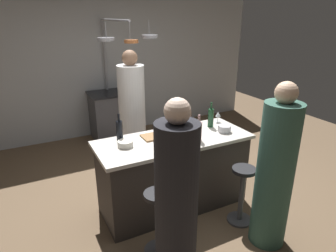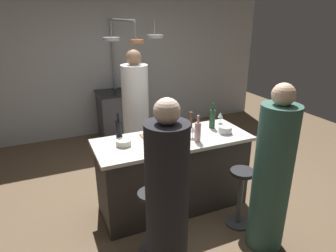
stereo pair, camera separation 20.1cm
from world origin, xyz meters
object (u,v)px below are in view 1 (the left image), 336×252
stove_range (113,115)px  cutting_board (156,136)px  chef (132,118)px  bar_stool_left (158,220)px  pepper_mill (189,120)px  wine_glass_near_right_guest (193,129)px  wine_glass_by_chef (218,115)px  guest_right (275,174)px  guest_left (176,204)px  bar_stool_right (242,193)px  wine_bottle_green (211,117)px  mixing_bowl_steel (224,129)px  wine_bottle_rose (199,131)px  mixing_bowl_ceramic (125,144)px  wine_bottle_dark (120,131)px

stove_range → cutting_board: (-0.17, -2.32, 0.46)m
chef → cutting_board: (-0.07, -0.96, 0.08)m
bar_stool_left → pepper_mill: (0.84, 0.84, 0.63)m
stove_range → pepper_mill: size_ratio=4.24×
wine_glass_near_right_guest → wine_glass_by_chef: (0.57, 0.30, 0.00)m
guest_right → wine_glass_by_chef: bearing=81.0°
guest_left → bar_stool_right: 1.16m
wine_glass_by_chef → cutting_board: bearing=-174.9°
wine_bottle_green → mixing_bowl_steel: bearing=-76.7°
stove_range → wine_glass_near_right_guest: size_ratio=6.10×
cutting_board → wine_glass_near_right_guest: size_ratio=2.19×
guest_left → cutting_board: 1.16m
bar_stool_right → wine_glass_by_chef: 1.08m
stove_range → chef: 1.41m
wine_bottle_green → wine_bottle_rose: bearing=-141.0°
stove_range → mixing_bowl_steel: size_ratio=5.65×
mixing_bowl_ceramic → chef: bearing=65.8°
mixing_bowl_ceramic → mixing_bowl_steel: mixing_bowl_steel is taller
pepper_mill → wine_bottle_rose: size_ratio=0.69×
wine_bottle_rose → mixing_bowl_steel: size_ratio=1.93×
stove_range → chef: chef is taller
wine_bottle_rose → guest_right: bearing=-65.4°
wine_glass_by_chef → pepper_mill: bearing=-179.8°
guest_left → mixing_bowl_steel: (1.14, 0.87, 0.16)m
wine_bottle_green → wine_bottle_dark: wine_bottle_dark is taller
stove_range → mixing_bowl_ceramic: size_ratio=5.42×
guest_right → mixing_bowl_ceramic: 1.55m
bar_stool_right → pepper_mill: pepper_mill is taller
guest_right → mixing_bowl_steel: bearing=86.4°
guest_right → bar_stool_left: bearing=161.5°
stove_range → cutting_board: size_ratio=2.78×
wine_glass_near_right_guest → bar_stool_left: bearing=-142.9°
bar_stool_right → wine_bottle_green: 0.98m
wine_bottle_rose → wine_bottle_green: (0.37, 0.30, 0.01)m
mixing_bowl_ceramic → wine_bottle_green: bearing=3.9°
bar_stool_left → mixing_bowl_ceramic: (-0.07, 0.66, 0.56)m
stove_range → wine_glass_by_chef: wine_glass_by_chef is taller
stove_range → mixing_bowl_steel: 2.67m
guest_left → wine_bottle_rose: size_ratio=5.50×
chef → pepper_mill: chef is taller
wine_bottle_rose → wine_glass_by_chef: (0.56, 0.40, -0.01)m
guest_left → wine_bottle_dark: 1.20m
guest_left → wine_bottle_dark: bearing=93.9°
wine_glass_by_chef → guest_left: bearing=-136.9°
wine_bottle_dark → pepper_mill: bearing=1.0°
wine_bottle_dark → mixing_bowl_steel: bearing=-13.9°
bar_stool_right → mixing_bowl_steel: mixing_bowl_steel is taller
bar_stool_left → wine_glass_near_right_guest: (0.71, 0.53, 0.63)m
bar_stool_left → wine_bottle_green: (1.09, 0.74, 0.65)m
wine_glass_near_right_guest → mixing_bowl_ceramic: 0.79m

